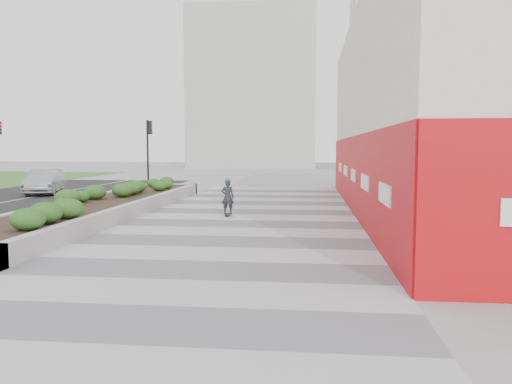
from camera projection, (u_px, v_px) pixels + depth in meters
ground at (212, 256)px, 11.73m from camera, size 160.00×160.00×0.00m
walkway at (232, 234)px, 14.70m from camera, size 8.00×36.00×0.01m
building at (431, 111)px, 19.54m from camera, size 6.04×24.08×8.00m
planter at (107, 203)px, 19.20m from camera, size 3.00×18.00×0.90m
traffic_signal_near at (149, 144)px, 29.58m from camera, size 0.33×0.28×4.20m
distant_bldg_north_l at (254, 92)px, 65.87m from camera, size 16.00×12.00×20.00m
distant_bldg_north_r at (403, 79)px, 68.54m from camera, size 14.00×10.00×24.00m
manhole_cover at (249, 234)px, 14.65m from camera, size 0.44×0.44×0.01m
skateboarder at (228, 197)px, 18.54m from camera, size 0.47×0.74×1.44m
car_silver at (45, 181)px, 27.62m from camera, size 2.65×4.48×1.39m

